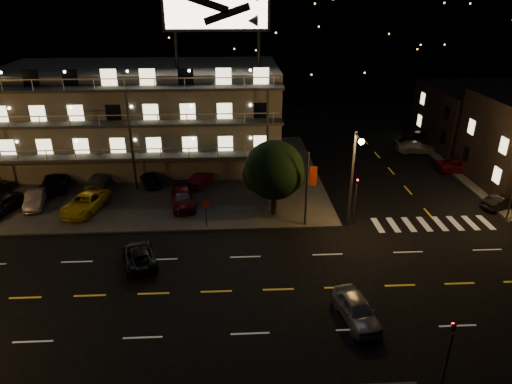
{
  "coord_description": "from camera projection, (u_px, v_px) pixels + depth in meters",
  "views": [
    {
      "loc": [
        -0.75,
        -24.11,
        17.89
      ],
      "look_at": [
        0.98,
        8.0,
        3.33
      ],
      "focal_mm": 32.0,
      "sensor_mm": 36.0,
      "label": 1
    }
  ],
  "objects": [
    {
      "name": "ground",
      "position": [
        247.0,
        291.0,
        29.35
      ],
      "size": [
        140.0,
        140.0,
        0.0
      ],
      "primitive_type": "plane",
      "color": "black",
      "rests_on": "ground"
    },
    {
      "name": "curb_nw",
      "position": [
        104.0,
        176.0,
        46.82
      ],
      "size": [
        44.0,
        24.0,
        0.15
      ],
      "primitive_type": "cube",
      "color": "#363734",
      "rests_on": "ground"
    },
    {
      "name": "motel",
      "position": [
        145.0,
        116.0,
        48.38
      ],
      "size": [
        28.0,
        13.8,
        18.1
      ],
      "color": "gray",
      "rests_on": "ground"
    },
    {
      "name": "side_bldg_back",
      "position": [
        487.0,
        117.0,
        54.85
      ],
      "size": [
        14.06,
        12.0,
        7.0
      ],
      "color": "black",
      "rests_on": "ground"
    },
    {
      "name": "hill_backdrop",
      "position": [
        203.0,
        22.0,
        86.87
      ],
      "size": [
        120.0,
        25.0,
        24.0
      ],
      "color": "black",
      "rests_on": "ground"
    },
    {
      "name": "streetlight_nc",
      "position": [
        354.0,
        171.0,
        34.94
      ],
      "size": [
        0.44,
        1.92,
        8.0
      ],
      "color": "#2D2D30",
      "rests_on": "ground"
    },
    {
      "name": "signal_nw",
      "position": [
        356.0,
        196.0,
        36.46
      ],
      "size": [
        0.2,
        0.27,
        4.6
      ],
      "color": "#2D2D30",
      "rests_on": "ground"
    },
    {
      "name": "signal_sw",
      "position": [
        449.0,
        350.0,
        21.0
      ],
      "size": [
        0.2,
        0.27,
        4.6
      ],
      "color": "#2D2D30",
      "rests_on": "ground"
    },
    {
      "name": "banner_north",
      "position": [
        308.0,
        188.0,
        35.83
      ],
      "size": [
        0.83,
        0.16,
        6.4
      ],
      "color": "#2D2D30",
      "rests_on": "ground"
    },
    {
      "name": "stop_sign",
      "position": [
        206.0,
        209.0,
        36.29
      ],
      "size": [
        0.91,
        0.11,
        2.61
      ],
      "color": "#2D2D30",
      "rests_on": "ground"
    },
    {
      "name": "tree",
      "position": [
        274.0,
        172.0,
        37.4
      ],
      "size": [
        5.13,
        4.94,
        6.46
      ],
      "color": "black",
      "rests_on": "curb_nw"
    },
    {
      "name": "lot_car_0",
      "position": [
        1.0,
        205.0,
        38.72
      ],
      "size": [
        2.82,
        4.68,
        1.49
      ],
      "primitive_type": "imported",
      "rotation": [
        0.0,
        0.0,
        -0.26
      ],
      "color": "black",
      "rests_on": "curb_nw"
    },
    {
      "name": "lot_car_1",
      "position": [
        35.0,
        199.0,
        40.05
      ],
      "size": [
        2.26,
        4.32,
        1.35
      ],
      "primitive_type": "imported",
      "rotation": [
        0.0,
        0.0,
        0.21
      ],
      "color": "gray",
      "rests_on": "curb_nw"
    },
    {
      "name": "lot_car_2",
      "position": [
        86.0,
        203.0,
        39.18
      ],
      "size": [
        3.74,
        5.76,
        1.48
      ],
      "primitive_type": "imported",
      "rotation": [
        0.0,
        0.0,
        -0.26
      ],
      "color": "yellow",
      "rests_on": "curb_nw"
    },
    {
      "name": "lot_car_3",
      "position": [
        183.0,
        197.0,
        40.23
      ],
      "size": [
        2.8,
        5.2,
        1.43
      ],
      "primitive_type": "imported",
      "rotation": [
        0.0,
        0.0,
        0.17
      ],
      "color": "maroon",
      "rests_on": "curb_nw"
    },
    {
      "name": "lot_car_4",
      "position": [
        182.0,
        199.0,
        39.99
      ],
      "size": [
        2.68,
        4.52,
        1.44
      ],
      "primitive_type": "imported",
      "rotation": [
        0.0,
        0.0,
        0.24
      ],
      "color": "gray",
      "rests_on": "curb_nw"
    },
    {
      "name": "lot_car_6",
      "position": [
        55.0,
        181.0,
        43.59
      ],
      "size": [
        3.25,
        5.55,
        1.45
      ],
      "primitive_type": "imported",
      "rotation": [
        0.0,
        0.0,
        3.31
      ],
      "color": "black",
      "rests_on": "curb_nw"
    },
    {
      "name": "lot_car_7",
      "position": [
        100.0,
        180.0,
        44.01
      ],
      "size": [
        2.32,
        4.65,
        1.3
      ],
      "primitive_type": "imported",
      "rotation": [
        0.0,
        0.0,
        3.03
      ],
      "color": "gray",
      "rests_on": "curb_nw"
    },
    {
      "name": "lot_car_8",
      "position": [
        150.0,
        178.0,
        44.34
      ],
      "size": [
        2.95,
        4.27,
        1.35
      ],
      "primitive_type": "imported",
      "rotation": [
        0.0,
        0.0,
        3.52
      ],
      "color": "black",
      "rests_on": "curb_nw"
    },
    {
      "name": "lot_car_9",
      "position": [
        201.0,
        179.0,
        44.27
      ],
      "size": [
        2.63,
        3.9,
        1.22
      ],
      "primitive_type": "imported",
      "rotation": [
        0.0,
        0.0,
        2.74
      ],
      "color": "maroon",
      "rests_on": "curb_nw"
    },
    {
      "name": "side_car_0",
      "position": [
        502.0,
        202.0,
        39.97
      ],
      "size": [
        4.01,
        2.53,
        1.25
      ],
      "primitive_type": "imported",
      "rotation": [
        0.0,
        0.0,
        1.92
      ],
      "color": "black",
      "rests_on": "ground"
    },
    {
      "name": "side_car_1",
      "position": [
        461.0,
        165.0,
        47.94
      ],
      "size": [
        5.09,
        2.59,
        1.38
      ],
      "primitive_type": "imported",
      "rotation": [
        0.0,
        0.0,
        1.51
      ],
      "color": "maroon",
      "rests_on": "ground"
    },
    {
      "name": "side_car_2",
      "position": [
        415.0,
        147.0,
        53.43
      ],
      "size": [
        4.79,
        2.34,
        1.34
      ],
      "primitive_type": "imported",
      "rotation": [
        0.0,
        0.0,
        1.47
      ],
      "color": "gray",
      "rests_on": "ground"
    },
    {
      "name": "side_car_3",
      "position": [
        421.0,
        137.0,
        56.63
      ],
      "size": [
        4.88,
        3.28,
        1.54
      ],
      "primitive_type": "imported",
      "rotation": [
        0.0,
        0.0,
        1.21
      ],
      "color": "black",
      "rests_on": "ground"
    },
    {
      "name": "road_car_east",
      "position": [
        357.0,
        309.0,
        26.52
      ],
      "size": [
        2.4,
        4.47,
        1.44
      ],
      "primitive_type": "imported",
      "rotation": [
        0.0,
        0.0,
        0.17
      ],
      "color": "gray",
      "rests_on": "ground"
    },
    {
      "name": "road_car_west",
      "position": [
        139.0,
        255.0,
        32.04
      ],
      "size": [
        3.37,
        4.99,
        1.27
      ],
      "primitive_type": "imported",
      "rotation": [
        0.0,
        0.0,
        3.44
      ],
      "color": "black",
      "rests_on": "ground"
    }
  ]
}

